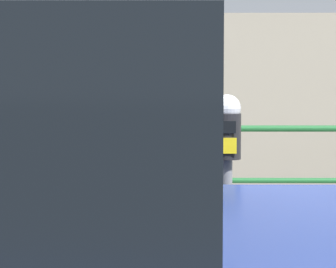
% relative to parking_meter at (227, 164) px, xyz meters
% --- Properties ---
extents(parking_meter, '(0.17, 0.18, 1.45)m').
position_rel_parking_meter_xyz_m(parking_meter, '(0.00, 0.00, 0.00)').
color(parking_meter, slate).
rests_on(parking_meter, sidewalk_curb).
extents(pedestrian_at_meter, '(0.61, 0.57, 1.67)m').
position_rel_parking_meter_xyz_m(pedestrian_at_meter, '(-0.58, 0.01, -0.09)').
color(pedestrian_at_meter, brown).
rests_on(pedestrian_at_meter, sidewalk_curb).
extents(background_railing, '(24.06, 0.06, 1.14)m').
position_rel_parking_meter_xyz_m(background_railing, '(-0.33, 2.45, -0.23)').
color(background_railing, '#1E602D').
rests_on(background_railing, sidewalk_curb).
extents(backdrop_wall, '(32.00, 0.50, 2.67)m').
position_rel_parking_meter_xyz_m(backdrop_wall, '(-0.33, 5.83, 0.16)').
color(backdrop_wall, '#ADA38E').
rests_on(backdrop_wall, ground).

